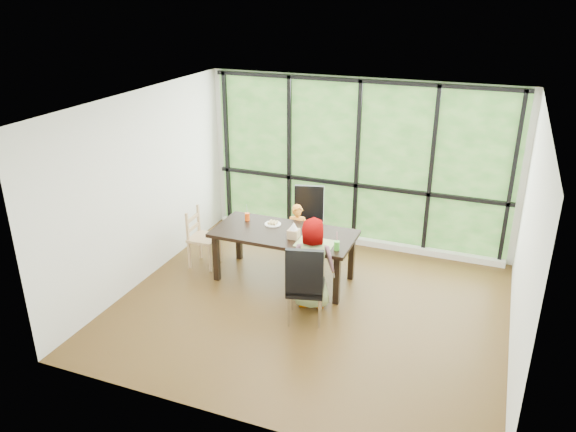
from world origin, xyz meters
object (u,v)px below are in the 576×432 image
object	(u,v)px
chair_interior_leather	(306,282)
chair_window_leather	(308,222)
chair_end_beech	(204,238)
child_toddler	(298,234)
dining_table	(284,256)
orange_cup	(247,217)
child_older	(311,263)
tissue_box	(294,234)
plate_far	(273,224)
green_cup	(337,246)
plate_near	(314,244)

from	to	relation	value
chair_interior_leather	chair_window_leather	bearing A→B (deg)	-85.75
chair_end_beech	child_toddler	size ratio (longest dim) A/B	0.95
chair_end_beech	child_toddler	world-z (taller)	child_toddler
dining_table	orange_cup	world-z (taller)	orange_cup
child_older	tissue_box	size ratio (longest dim) A/B	8.41
chair_end_beech	chair_interior_leather	bearing A→B (deg)	-116.98
orange_cup	tissue_box	size ratio (longest dim) A/B	0.78
chair_end_beech	plate_far	distance (m)	1.10
chair_interior_leather	plate_far	distance (m)	1.41
child_toddler	tissue_box	size ratio (longest dim) A/B	6.41
tissue_box	green_cup	bearing A→B (deg)	-12.21
chair_interior_leather	child_older	distance (m)	0.37
child_toddler	plate_near	bearing A→B (deg)	-73.00
chair_window_leather	orange_cup	size ratio (longest dim) A/B	9.32
orange_cup	tissue_box	xyz separation A→B (m)	(0.86, -0.33, 0.01)
chair_end_beech	child_older	size ratio (longest dim) A/B	0.72
plate_far	tissue_box	distance (m)	0.55
child_toddler	plate_far	bearing A→B (deg)	-140.54
dining_table	chair_window_leather	xyz separation A→B (m)	(0.04, 0.92, 0.17)
plate_far	orange_cup	xyz separation A→B (m)	(-0.41, 0.01, 0.05)
dining_table	plate_near	distance (m)	0.69
orange_cup	dining_table	bearing A→B (deg)	-16.63
chair_interior_leather	orange_cup	bearing A→B (deg)	-53.97
plate_near	child_older	bearing A→B (deg)	-77.93
child_toddler	tissue_box	distance (m)	0.80
plate_far	child_older	bearing A→B (deg)	-40.37
dining_table	chair_interior_leather	xyz separation A→B (m)	(0.64, -0.88, 0.17)
chair_interior_leather	child_older	size ratio (longest dim) A/B	0.87
chair_interior_leather	plate_far	world-z (taller)	chair_interior_leather
chair_window_leather	child_toddler	size ratio (longest dim) A/B	1.14
chair_end_beech	plate_near	world-z (taller)	chair_end_beech
chair_interior_leather	child_toddler	xyz separation A→B (m)	(-0.64, 1.45, -0.07)
child_older	green_cup	xyz separation A→B (m)	(0.27, 0.25, 0.19)
chair_end_beech	child_toddler	xyz separation A→B (m)	(1.29, 0.58, 0.02)
chair_window_leather	chair_interior_leather	xyz separation A→B (m)	(0.61, -1.80, 0.00)
child_toddler	chair_interior_leather	bearing A→B (deg)	-82.80
dining_table	plate_near	size ratio (longest dim) A/B	7.93
chair_interior_leather	green_cup	size ratio (longest dim) A/B	8.81
chair_interior_leather	tissue_box	xyz separation A→B (m)	(-0.45, 0.75, 0.27)
dining_table	plate_near	xyz separation A→B (m)	(0.53, -0.23, 0.38)
child_older	plate_near	distance (m)	0.34
green_cup	child_toddler	bearing A→B (deg)	135.57
dining_table	orange_cup	distance (m)	0.82
plate_far	plate_near	xyz separation A→B (m)	(0.78, -0.41, 0.00)
child_toddler	child_older	world-z (taller)	child_older
green_cup	tissue_box	size ratio (longest dim) A/B	0.83
chair_window_leather	child_older	bearing A→B (deg)	-83.03
chair_interior_leather	plate_near	size ratio (longest dim) A/B	4.28
dining_table	plate_near	bearing A→B (deg)	-23.17
child_toddler	plate_far	distance (m)	0.53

